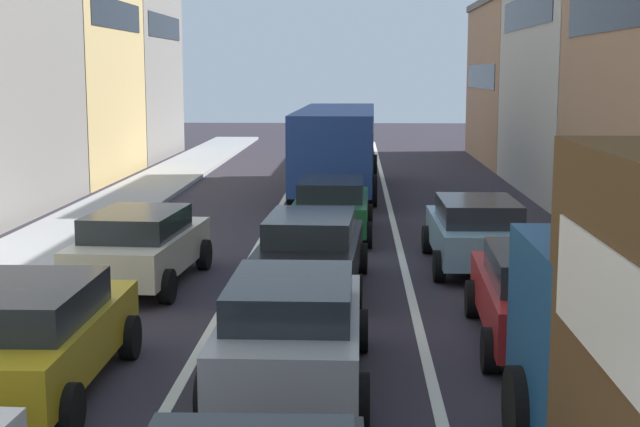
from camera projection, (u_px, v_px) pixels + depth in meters
The scene contains 11 objects.
sidewalk_left at pixel (88, 222), 25.10m from camera, with size 2.60×64.00×0.14m, color #A1A1A1.
lane_stripe_left at pixel (269, 226), 24.92m from camera, with size 0.16×60.00×0.01m, color silver.
lane_stripe_right at pixel (394, 227), 24.79m from camera, with size 0.16×60.00×0.01m, color silver.
sedan_centre_lane_second at pixel (292, 327), 12.21m from camera, with size 2.08×4.31×1.49m.
wagon_left_lane_second at pixel (30, 335), 11.85m from camera, with size 2.08×4.31×1.49m.
hatchback_centre_lane_third at pixel (311, 249), 17.54m from camera, with size 2.21×4.37×1.49m.
sedan_left_lane_third at pixel (140, 245), 17.96m from camera, with size 2.29×4.41×1.49m.
coupe_centre_lane_fourth at pixel (332, 206), 23.11m from camera, with size 2.13×4.34×1.49m.
sedan_right_lane_behind_truck at pixel (542, 294), 14.02m from camera, with size 2.20×4.37×1.49m.
wagon_right_lane_far at pixel (476, 231), 19.57m from camera, with size 2.08×4.31×1.49m.
bus_mid_queue_primary at pixel (337, 142), 31.40m from camera, with size 2.97×10.55×2.90m.
Camera 1 is at (0.65, -4.50, 4.17)m, focal length 51.38 mm.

